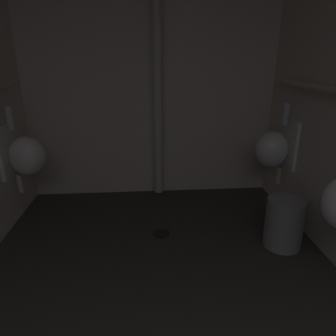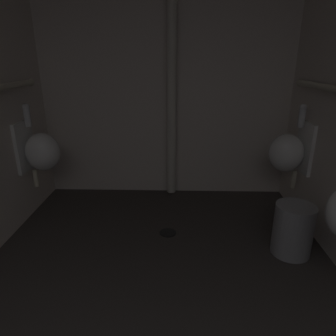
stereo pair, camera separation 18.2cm
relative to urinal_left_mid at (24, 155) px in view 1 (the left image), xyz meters
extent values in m
cube|color=#383330|center=(1.09, -1.07, -0.65)|extent=(2.60, 3.34, 0.08)
cube|color=beige|center=(1.09, 0.57, 0.62)|extent=(2.60, 0.06, 2.46)
ellipsoid|color=white|center=(0.02, 0.00, -0.01)|extent=(0.30, 0.26, 0.34)
cube|color=white|center=(-0.13, 0.00, 0.04)|extent=(0.03, 0.30, 0.44)
cylinder|color=silver|center=(-0.07, 0.00, 0.30)|extent=(0.06, 0.06, 0.16)
sphere|color=silver|center=(-0.07, 0.00, 0.38)|extent=(0.06, 0.06, 0.06)
cylinder|color=beige|center=(-0.08, 0.00, -0.26)|extent=(0.04, 0.04, 0.16)
ellipsoid|color=white|center=(2.17, 0.03, -0.01)|extent=(0.30, 0.26, 0.34)
cube|color=white|center=(2.32, 0.03, 0.04)|extent=(0.03, 0.30, 0.44)
cylinder|color=silver|center=(2.26, 0.03, 0.30)|extent=(0.06, 0.06, 0.16)
sphere|color=silver|center=(2.26, 0.03, 0.38)|extent=(0.06, 0.06, 0.06)
cylinder|color=beige|center=(2.27, 0.03, -0.26)|extent=(0.04, 0.04, 0.16)
sphere|color=beige|center=(-0.09, 0.20, 0.57)|extent=(0.06, 0.06, 0.06)
sphere|color=beige|center=(2.28, 0.23, 0.57)|extent=(0.06, 0.06, 0.06)
cylinder|color=beige|center=(1.15, 0.46, 0.62)|extent=(0.09, 0.09, 2.41)
cylinder|color=black|center=(1.14, -0.33, -0.61)|extent=(0.14, 0.14, 0.01)
cylinder|color=gray|center=(2.07, -0.57, -0.42)|extent=(0.28, 0.28, 0.39)
camera|label=1|loc=(1.02, -2.53, 0.76)|focal=32.37mm
camera|label=2|loc=(1.21, -2.53, 0.76)|focal=32.37mm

